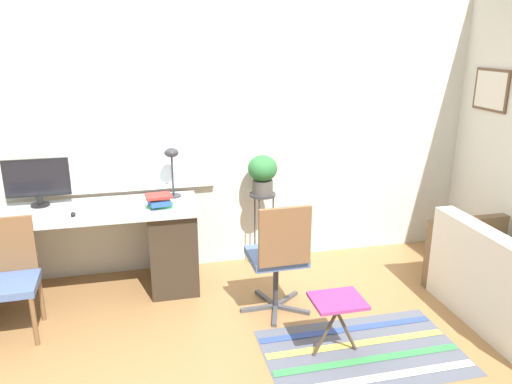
% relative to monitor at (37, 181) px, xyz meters
% --- Properties ---
extents(ground_plane, '(14.00, 14.00, 0.00)m').
position_rel_monitor_xyz_m(ground_plane, '(1.26, -0.51, -1.00)').
color(ground_plane, '#9E7042').
extents(wall_back_with_window, '(9.00, 0.12, 2.70)m').
position_rel_monitor_xyz_m(wall_back_with_window, '(1.23, 0.22, 0.36)').
color(wall_back_with_window, silver).
rests_on(wall_back_with_window, ground_plane).
extents(wall_right_with_picture, '(0.08, 9.00, 2.70)m').
position_rel_monitor_xyz_m(wall_right_with_picture, '(4.09, -0.51, 0.35)').
color(wall_right_with_picture, silver).
rests_on(wall_right_with_picture, ground_plane).
extents(desk, '(2.15, 0.65, 0.78)m').
position_rel_monitor_xyz_m(desk, '(0.24, -0.18, -0.58)').
color(desk, '#B2B7BC').
rests_on(desk, ground_plane).
extents(monitor, '(0.52, 0.15, 0.41)m').
position_rel_monitor_xyz_m(monitor, '(0.00, 0.00, 0.00)').
color(monitor, black).
rests_on(monitor, desk).
extents(keyboard, '(0.40, 0.12, 0.02)m').
position_rel_monitor_xyz_m(keyboard, '(0.03, -0.32, -0.21)').
color(keyboard, silver).
rests_on(keyboard, desk).
extents(mouse, '(0.04, 0.07, 0.03)m').
position_rel_monitor_xyz_m(mouse, '(0.30, -0.33, -0.20)').
color(mouse, black).
rests_on(mouse, desk).
extents(desk_lamp, '(0.14, 0.14, 0.44)m').
position_rel_monitor_xyz_m(desk_lamp, '(1.12, -0.00, 0.11)').
color(desk_lamp, '#2D2D33').
rests_on(desk_lamp, desk).
extents(book_stack, '(0.23, 0.19, 0.11)m').
position_rel_monitor_xyz_m(book_stack, '(0.98, -0.27, -0.16)').
color(book_stack, green).
rests_on(book_stack, desk).
extents(desk_chair_wooden, '(0.41, 0.42, 0.87)m').
position_rel_monitor_xyz_m(desk_chair_wooden, '(-0.15, -0.66, -0.54)').
color(desk_chair_wooden, brown).
rests_on(desk_chair_wooden, ground_plane).
extents(office_chair_swivel, '(0.55, 0.57, 0.95)m').
position_rel_monitor_xyz_m(office_chair_swivel, '(1.86, -0.86, -0.49)').
color(office_chair_swivel, '#47474C').
rests_on(office_chair_swivel, ground_plane).
extents(plant_stand, '(0.25, 0.25, 0.74)m').
position_rel_monitor_xyz_m(plant_stand, '(1.94, -0.00, -0.36)').
color(plant_stand, '#333338').
rests_on(plant_stand, ground_plane).
extents(potted_plant, '(0.27, 0.27, 0.37)m').
position_rel_monitor_xyz_m(potted_plant, '(1.94, -0.00, -0.05)').
color(potted_plant, '#514C47').
rests_on(potted_plant, plant_stand).
extents(floor_rug_striped, '(1.40, 0.86, 0.01)m').
position_rel_monitor_xyz_m(floor_rug_striped, '(2.30, -1.51, -0.99)').
color(floor_rug_striped, '#565B6B').
rests_on(floor_rug_striped, ground_plane).
extents(folding_stool, '(0.35, 0.30, 0.43)m').
position_rel_monitor_xyz_m(folding_stool, '(2.10, -1.47, -0.62)').
color(folding_stool, '#93337A').
rests_on(folding_stool, ground_plane).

